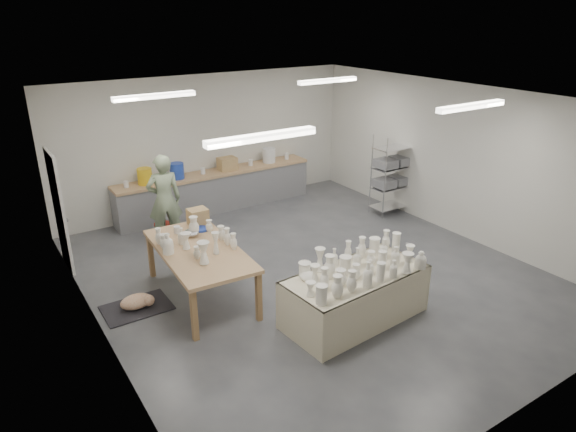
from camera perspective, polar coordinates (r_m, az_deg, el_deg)
room at (r=8.25m, az=1.80°, el=6.37°), size 8.00×8.02×3.00m
back_counter at (r=11.75m, az=-7.99°, el=2.96°), size 4.60×0.60×1.24m
wire_shelf at (r=11.59m, az=11.50°, el=4.70°), size 0.88×0.48×1.80m
drying_table at (r=7.62m, az=7.49°, el=-8.53°), size 2.21×1.17×1.13m
work_table at (r=8.15m, az=-10.03°, el=-3.23°), size 1.26×2.32×1.20m
rug at (r=8.35m, az=-16.45°, el=-9.74°), size 1.00×0.70×0.02m
cat at (r=8.28m, az=-16.35°, el=-9.07°), size 0.50×0.38×0.21m
potter at (r=10.09m, az=-13.57°, el=1.77°), size 0.72×0.54×1.79m
red_stool at (r=10.55m, az=-13.78°, el=-0.97°), size 0.38×0.38×0.31m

